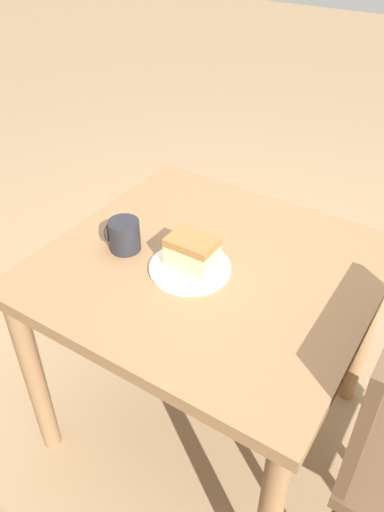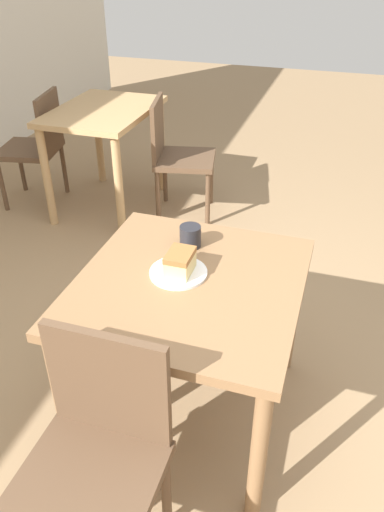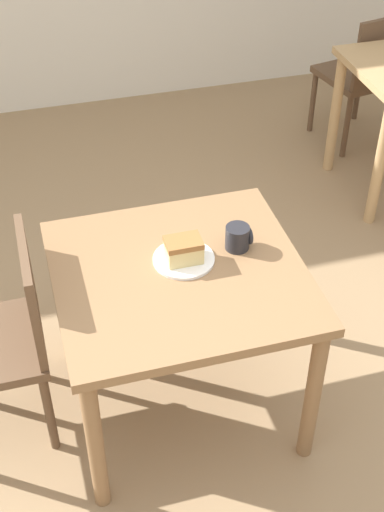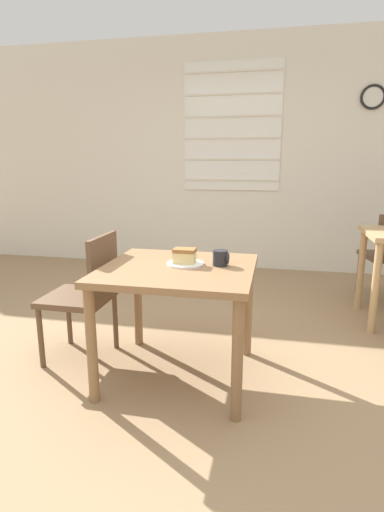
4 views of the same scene
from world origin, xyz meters
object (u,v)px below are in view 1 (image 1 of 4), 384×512
at_px(plate, 190,268).
at_px(coffee_mug, 123,235).
at_px(cake_slice, 192,252).
at_px(dining_table_near, 209,291).

xyz_separation_m(plate, coffee_mug, (0.22, 0.02, 0.04)).
xyz_separation_m(plate, cake_slice, (-0.00, -0.01, 0.05)).
height_order(plate, cake_slice, cake_slice).
bearing_deg(coffee_mug, dining_table_near, -163.40).
xyz_separation_m(dining_table_near, cake_slice, (0.03, 0.05, 0.16)).
height_order(dining_table_near, plate, plate).
bearing_deg(cake_slice, coffee_mug, 7.13).
distance_m(plate, cake_slice, 0.05).
bearing_deg(dining_table_near, cake_slice, 57.76).
relative_size(dining_table_near, plate, 3.98).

